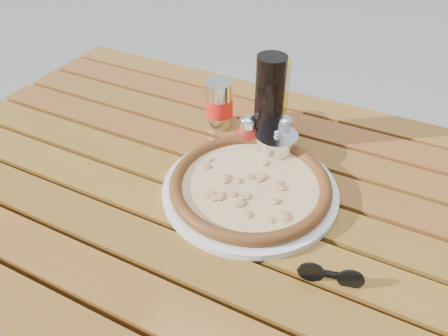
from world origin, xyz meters
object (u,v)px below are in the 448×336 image
at_px(table, 220,210).
at_px(sunglasses, 331,275).
at_px(oregano_shaker, 282,132).
at_px(dark_bottle, 269,103).
at_px(pepper_shaker, 248,132).
at_px(soda_can, 219,105).
at_px(plate, 250,190).
at_px(pizza, 250,184).
at_px(olive_oil_cruet, 274,100).
at_px(parmesan_tin, 276,145).

distance_m(table, sunglasses, 0.32).
bearing_deg(oregano_shaker, dark_bottle, -170.13).
relative_size(pepper_shaker, soda_can, 0.68).
bearing_deg(oregano_shaker, sunglasses, -56.84).
xyz_separation_m(plate, soda_can, (-0.17, 0.20, 0.05)).
height_order(pizza, soda_can, soda_can).
bearing_deg(oregano_shaker, pepper_shaker, -154.72).
relative_size(table, sunglasses, 12.75).
distance_m(oregano_shaker, soda_can, 0.17).
bearing_deg(olive_oil_cruet, sunglasses, -55.06).
height_order(plate, oregano_shaker, oregano_shaker).
xyz_separation_m(pizza, sunglasses, (0.21, -0.14, -0.01)).
bearing_deg(pepper_shaker, dark_bottle, 37.00).
xyz_separation_m(soda_can, olive_oil_cruet, (0.13, 0.02, 0.04)).
bearing_deg(pizza, oregano_shaker, 90.90).
distance_m(pepper_shaker, soda_can, 0.11).
height_order(pizza, pepper_shaker, pepper_shaker).
relative_size(soda_can, olive_oil_cruet, 0.57).
relative_size(table, oregano_shaker, 17.07).
xyz_separation_m(soda_can, parmesan_tin, (0.17, -0.06, -0.03)).
distance_m(plate, pizza, 0.02).
relative_size(table, dark_bottle, 6.36).
relative_size(table, plate, 3.89).
relative_size(pepper_shaker, olive_oil_cruet, 0.39).
distance_m(soda_can, sunglasses, 0.51).
distance_m(olive_oil_cruet, sunglasses, 0.45).
distance_m(oregano_shaker, sunglasses, 0.39).
bearing_deg(parmesan_tin, sunglasses, -53.29).
bearing_deg(soda_can, pizza, -48.63).
bearing_deg(plate, dark_bottle, 102.04).
relative_size(olive_oil_cruet, parmesan_tin, 1.96).
relative_size(oregano_shaker, dark_bottle, 0.37).
bearing_deg(dark_bottle, table, -99.13).
xyz_separation_m(plate, olive_oil_cruet, (-0.04, 0.22, 0.09)).
bearing_deg(olive_oil_cruet, plate, -79.24).
distance_m(pepper_shaker, sunglasses, 0.41).
bearing_deg(olive_oil_cruet, table, -96.62).
bearing_deg(dark_bottle, pepper_shaker, -143.00).
height_order(dark_bottle, sunglasses, dark_bottle).
distance_m(table, dark_bottle, 0.26).
bearing_deg(pepper_shaker, oregano_shaker, 25.28).
height_order(plate, sunglasses, sunglasses).
bearing_deg(soda_can, table, -62.34).
xyz_separation_m(plate, pepper_shaker, (-0.08, 0.15, 0.03)).
bearing_deg(pizza, parmesan_tin, 90.24).
bearing_deg(plate, parmesan_tin, 90.24).
bearing_deg(pepper_shaker, soda_can, 154.28).
xyz_separation_m(olive_oil_cruet, parmesan_tin, (0.04, -0.08, -0.07)).
distance_m(pepper_shaker, dark_bottle, 0.09).
height_order(table, dark_bottle, dark_bottle).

